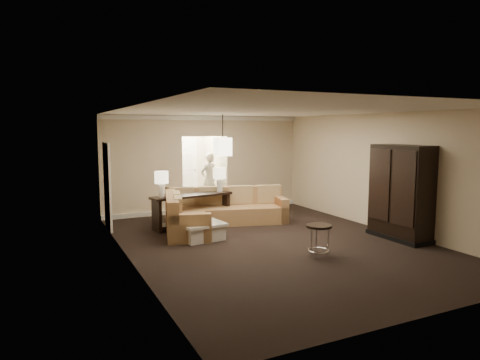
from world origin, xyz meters
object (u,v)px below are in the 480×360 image
sectional_sofa (214,212)px  person (209,177)px  coffee_table (200,230)px  drink_table (319,234)px  armoire (400,194)px  console_table (192,207)px

sectional_sofa → person: person is taller
coffee_table → drink_table: 2.73m
armoire → drink_table: armoire is taller
armoire → drink_table: (-2.38, -0.31, -0.56)m
console_table → coffee_table: bearing=-111.5°
console_table → sectional_sofa: bearing=-38.2°
armoire → console_table: bearing=140.0°
console_table → armoire: bearing=-49.7°
coffee_table → drink_table: (1.60, -2.20, 0.24)m
armoire → person: 5.91m
coffee_table → console_table: 1.29m
sectional_sofa → console_table: bearing=166.3°
console_table → drink_table: bearing=-78.3°
coffee_table → person: 3.93m
coffee_table → console_table: bearing=78.2°
coffee_table → console_table: size_ratio=0.49×
console_table → armoire: armoire is taller
console_table → person: bearing=49.8°
sectional_sofa → person: 2.75m
sectional_sofa → drink_table: bearing=-60.0°
console_table → drink_table: (1.34, -3.43, -0.04)m
sectional_sofa → armoire: 4.38m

